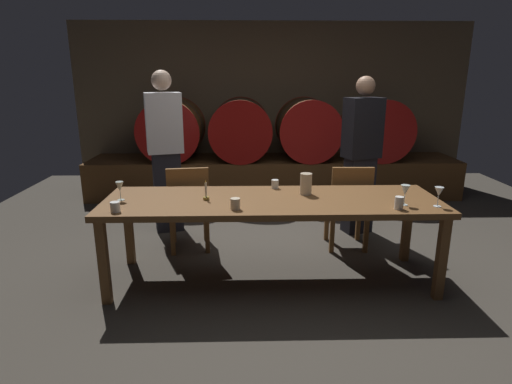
# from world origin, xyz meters

# --- Properties ---
(ground_plane) EXTENTS (7.70, 7.70, 0.00)m
(ground_plane) POSITION_xyz_m (0.00, 0.00, 0.00)
(ground_plane) COLOR #3F3A33
(back_wall) EXTENTS (5.93, 0.24, 2.49)m
(back_wall) POSITION_xyz_m (0.00, 3.13, 1.25)
(back_wall) COLOR brown
(back_wall) RESTS_ON ground
(barrel_shelf) EXTENTS (5.33, 0.90, 0.55)m
(barrel_shelf) POSITION_xyz_m (0.00, 2.58, 0.27)
(barrel_shelf) COLOR brown
(barrel_shelf) RESTS_ON ground
(wine_barrel_far_left) EXTENTS (0.87, 0.92, 0.87)m
(wine_barrel_far_left) POSITION_xyz_m (-1.45, 2.58, 0.98)
(wine_barrel_far_left) COLOR brown
(wine_barrel_far_left) RESTS_ON barrel_shelf
(wine_barrel_center_left) EXTENTS (0.87, 0.92, 0.87)m
(wine_barrel_center_left) POSITION_xyz_m (-0.48, 2.58, 0.98)
(wine_barrel_center_left) COLOR #513319
(wine_barrel_center_left) RESTS_ON barrel_shelf
(wine_barrel_center_right) EXTENTS (0.87, 0.92, 0.87)m
(wine_barrel_center_right) POSITION_xyz_m (0.49, 2.58, 0.98)
(wine_barrel_center_right) COLOR #513319
(wine_barrel_center_right) RESTS_ON barrel_shelf
(wine_barrel_far_right) EXTENTS (0.87, 0.92, 0.87)m
(wine_barrel_far_right) POSITION_xyz_m (1.49, 2.58, 0.98)
(wine_barrel_far_right) COLOR brown
(wine_barrel_far_right) RESTS_ON barrel_shelf
(dining_table) EXTENTS (2.79, 0.85, 0.74)m
(dining_table) POSITION_xyz_m (-0.19, -0.16, 0.67)
(dining_table) COLOR brown
(dining_table) RESTS_ON ground
(chair_left) EXTENTS (0.45, 0.45, 0.88)m
(chair_left) POSITION_xyz_m (-0.98, 0.50, 0.49)
(chair_left) COLOR brown
(chair_left) RESTS_ON ground
(chair_right) EXTENTS (0.41, 0.41, 0.88)m
(chair_right) POSITION_xyz_m (0.63, 0.50, 0.49)
(chair_right) COLOR brown
(chair_right) RESTS_ON ground
(guest_left) EXTENTS (0.43, 0.33, 1.78)m
(guest_left) POSITION_xyz_m (-1.29, 1.10, 0.92)
(guest_left) COLOR black
(guest_left) RESTS_ON ground
(guest_right) EXTENTS (0.44, 0.35, 1.72)m
(guest_right) POSITION_xyz_m (0.86, 1.00, 0.88)
(guest_right) COLOR black
(guest_right) RESTS_ON ground
(candle_center) EXTENTS (0.05, 0.05, 0.17)m
(candle_center) POSITION_xyz_m (-0.74, -0.17, 0.78)
(candle_center) COLOR olive
(candle_center) RESTS_ON dining_table
(pitcher) EXTENTS (0.10, 0.10, 0.18)m
(pitcher) POSITION_xyz_m (0.11, -0.02, 0.83)
(pitcher) COLOR beige
(pitcher) RESTS_ON dining_table
(wine_glass_left) EXTENTS (0.06, 0.06, 0.16)m
(wine_glass_left) POSITION_xyz_m (-1.44, -0.16, 0.85)
(wine_glass_left) COLOR silver
(wine_glass_left) RESTS_ON dining_table
(wine_glass_center) EXTENTS (0.07, 0.07, 0.16)m
(wine_glass_center) POSITION_xyz_m (0.85, -0.35, 0.85)
(wine_glass_center) COLOR silver
(wine_glass_center) RESTS_ON dining_table
(wine_glass_right) EXTENTS (0.07, 0.07, 0.16)m
(wine_glass_right) POSITION_xyz_m (1.10, -0.40, 0.85)
(wine_glass_right) COLOR white
(wine_glass_right) RESTS_ON dining_table
(cup_far_left) EXTENTS (0.07, 0.07, 0.08)m
(cup_far_left) POSITION_xyz_m (-1.39, -0.47, 0.78)
(cup_far_left) COLOR white
(cup_far_left) RESTS_ON dining_table
(cup_center_left) EXTENTS (0.08, 0.08, 0.09)m
(cup_center_left) POSITION_xyz_m (-0.49, -0.43, 0.78)
(cup_center_left) COLOR beige
(cup_center_left) RESTS_ON dining_table
(cup_center_right) EXTENTS (0.07, 0.07, 0.08)m
(cup_center_right) POSITION_xyz_m (-0.14, 0.18, 0.78)
(cup_center_right) COLOR white
(cup_center_right) RESTS_ON dining_table
(cup_far_right) EXTENTS (0.07, 0.07, 0.10)m
(cup_far_right) POSITION_xyz_m (0.77, -0.46, 0.79)
(cup_far_right) COLOR white
(cup_far_right) RESTS_ON dining_table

